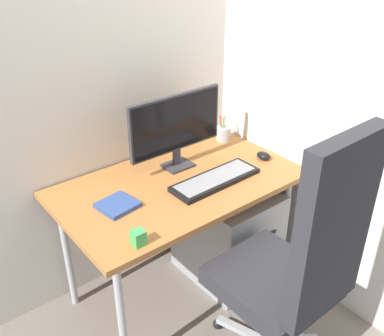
# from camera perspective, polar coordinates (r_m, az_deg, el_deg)

# --- Properties ---
(ground_plane) EXTENTS (8.00, 8.00, 0.00)m
(ground_plane) POSITION_cam_1_polar(r_m,az_deg,el_deg) (2.65, -1.48, -15.21)
(ground_plane) COLOR slate
(wall_back) EXTENTS (2.23, 0.04, 2.80)m
(wall_back) POSITION_cam_1_polar(r_m,az_deg,el_deg) (2.26, -8.20, 17.39)
(wall_back) COLOR silver
(wall_back) RESTS_ON ground_plane
(wall_side_right) EXTENTS (0.04, 1.73, 2.80)m
(wall_side_right) POSITION_cam_1_polar(r_m,az_deg,el_deg) (2.29, 13.85, 17.01)
(wall_side_right) COLOR silver
(wall_side_right) RESTS_ON ground_plane
(desk) EXTENTS (1.22, 0.71, 0.72)m
(desk) POSITION_cam_1_polar(r_m,az_deg,el_deg) (2.24, -1.70, -3.08)
(desk) COLOR #B27038
(desk) RESTS_ON ground_plane
(office_chair) EXTENTS (0.53, 0.56, 1.26)m
(office_chair) POSITION_cam_1_polar(r_m,az_deg,el_deg) (1.87, 13.68, -11.97)
(office_chair) COLOR black
(office_chair) RESTS_ON ground_plane
(filing_cabinet) EXTENTS (0.44, 0.53, 0.57)m
(filing_cabinet) POSITION_cam_1_polar(r_m,az_deg,el_deg) (2.58, 4.54, -8.31)
(filing_cabinet) COLOR #9EA0A5
(filing_cabinet) RESTS_ON ground_plane
(monitor) EXTENTS (0.55, 0.12, 0.40)m
(monitor) POSITION_cam_1_polar(r_m,az_deg,el_deg) (2.25, -2.09, 5.55)
(monitor) COLOR #333338
(monitor) RESTS_ON desk
(keyboard) EXTENTS (0.48, 0.17, 0.03)m
(keyboard) POSITION_cam_1_polar(r_m,az_deg,el_deg) (2.20, 3.05, -1.51)
(keyboard) COLOR black
(keyboard) RESTS_ON desk
(mouse) EXTENTS (0.07, 0.09, 0.04)m
(mouse) POSITION_cam_1_polar(r_m,az_deg,el_deg) (2.44, 9.29, 1.59)
(mouse) COLOR black
(mouse) RESTS_ON desk
(pen_holder) EXTENTS (0.09, 0.09, 0.17)m
(pen_holder) POSITION_cam_1_polar(r_m,az_deg,el_deg) (2.62, 4.12, 4.53)
(pen_holder) COLOR #B2B5BA
(pen_holder) RESTS_ON desk
(notebook) EXTENTS (0.18, 0.18, 0.02)m
(notebook) POSITION_cam_1_polar(r_m,az_deg,el_deg) (2.04, -9.65, -4.78)
(notebook) COLOR #334C8C
(notebook) RESTS_ON desk
(desk_clamp_accessory) EXTENTS (0.05, 0.05, 0.07)m
(desk_clamp_accessory) POSITION_cam_1_polar(r_m,az_deg,el_deg) (1.79, -7.01, -9.01)
(desk_clamp_accessory) COLOR #3FAD59
(desk_clamp_accessory) RESTS_ON desk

